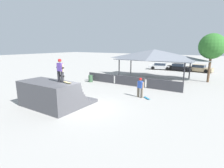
% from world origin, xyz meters
% --- Properties ---
extents(ground_plane, '(160.00, 160.00, 0.00)m').
position_xyz_m(ground_plane, '(0.00, 0.00, 0.00)').
color(ground_plane, '#A3A09B').
extents(quarter_pipe_ramp, '(4.49, 4.04, 1.91)m').
position_xyz_m(quarter_pipe_ramp, '(-2.26, -1.09, 0.85)').
color(quarter_pipe_ramp, '#4C4C51').
rests_on(quarter_pipe_ramp, ground).
extents(skater_on_deck, '(0.70, 0.25, 1.65)m').
position_xyz_m(skater_on_deck, '(-1.33, -0.98, 2.86)').
color(skater_on_deck, '#2D2D33').
rests_on(skater_on_deck, quarter_pipe_ramp).
extents(skateboard_on_deck, '(0.85, 0.38, 0.09)m').
position_xyz_m(skateboard_on_deck, '(-0.70, -0.98, 1.97)').
color(skateboard_on_deck, green).
rests_on(skateboard_on_deck, quarter_pipe_ramp).
extents(bystander_walking, '(0.69, 0.32, 1.76)m').
position_xyz_m(bystander_walking, '(2.34, 4.51, 1.03)').
color(bystander_walking, '#6B6051').
rests_on(bystander_walking, ground).
extents(skateboard_on_ground, '(0.72, 0.62, 0.09)m').
position_xyz_m(skateboard_on_ground, '(3.01, 4.46, 0.06)').
color(skateboard_on_ground, silver).
rests_on(skateboard_on_ground, ground).
extents(barrier_fence, '(11.62, 0.12, 1.05)m').
position_xyz_m(barrier_fence, '(-0.58, 8.10, 0.53)').
color(barrier_fence, '#3D3D42').
rests_on(barrier_fence, ground).
extents(pavilion_shelter, '(10.48, 4.43, 3.95)m').
position_xyz_m(pavilion_shelter, '(-0.09, 14.42, 3.20)').
color(pavilion_shelter, '#2D2D33').
rests_on(pavilion_shelter, ground).
extents(tree_beside_pavilion, '(3.01, 3.01, 5.87)m').
position_xyz_m(tree_beside_pavilion, '(6.74, 15.11, 4.34)').
color(tree_beside_pavilion, brown).
rests_on(tree_beside_pavilion, ground).
extents(trash_bin, '(0.52, 0.52, 0.85)m').
position_xyz_m(trash_bin, '(-5.56, 7.29, 0.42)').
color(trash_bin, '#385B3D').
rests_on(trash_bin, ground).
extents(parked_car_white, '(4.49, 2.35, 1.27)m').
position_xyz_m(parked_car_white, '(-1.83, 23.28, 0.60)').
color(parked_car_white, silver).
rests_on(parked_car_white, ground).
extents(parked_car_black, '(4.38, 2.03, 1.27)m').
position_xyz_m(parked_car_black, '(1.43, 23.47, 0.60)').
color(parked_car_black, black).
rests_on(parked_car_black, ground).
extents(parked_car_tan, '(4.32, 2.29, 1.27)m').
position_xyz_m(parked_car_tan, '(4.69, 23.81, 0.60)').
color(parked_car_tan, tan).
rests_on(parked_car_tan, ground).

